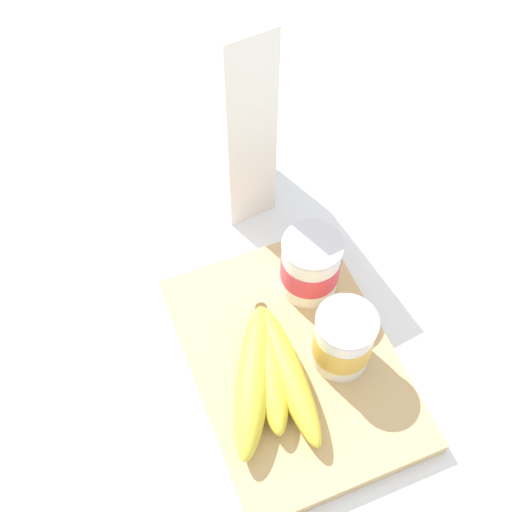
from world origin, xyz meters
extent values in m
plane|color=white|center=(0.00, 0.00, 0.00)|extent=(2.40, 2.40, 0.00)
cube|color=tan|center=(0.00, 0.00, 0.01)|extent=(0.31, 0.22, 0.02)
cube|color=white|center=(-0.32, 0.03, 0.14)|extent=(0.21, 0.09, 0.29)
cylinder|color=white|center=(-0.08, 0.06, 0.06)|extent=(0.07, 0.07, 0.08)
cylinder|color=#DB384C|center=(-0.08, 0.06, 0.06)|extent=(0.07, 0.07, 0.03)
cylinder|color=silver|center=(-0.08, 0.06, 0.10)|extent=(0.07, 0.07, 0.00)
cylinder|color=white|center=(0.02, 0.05, 0.06)|extent=(0.06, 0.06, 0.08)
cylinder|color=gold|center=(0.02, 0.05, 0.06)|extent=(0.07, 0.07, 0.04)
cylinder|color=silver|center=(0.02, 0.05, 0.10)|extent=(0.07, 0.07, 0.00)
ellipsoid|color=yellow|center=(0.02, -0.05, 0.04)|extent=(0.18, 0.11, 0.04)
ellipsoid|color=yellow|center=(0.01, -0.03, 0.04)|extent=(0.16, 0.07, 0.04)
ellipsoid|color=yellow|center=(0.02, -0.02, 0.04)|extent=(0.17, 0.04, 0.04)
cylinder|color=brown|center=(-0.06, -0.01, 0.03)|extent=(0.01, 0.01, 0.02)
camera|label=1|loc=(0.29, -0.16, 0.70)|focal=47.11mm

